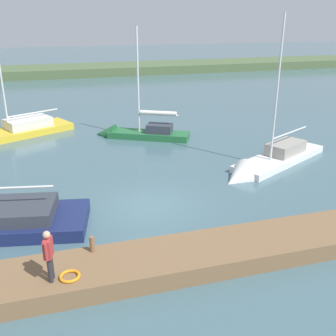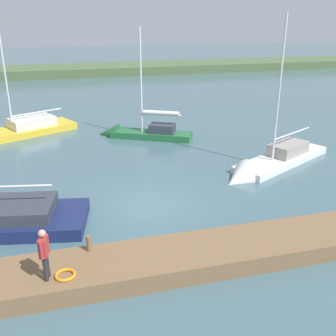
# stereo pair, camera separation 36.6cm
# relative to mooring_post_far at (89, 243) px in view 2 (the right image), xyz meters

# --- Properties ---
(ground_plane) EXTENTS (200.00, 200.00, 0.00)m
(ground_plane) POSITION_rel_mooring_post_far_xyz_m (-3.05, -4.02, -0.93)
(ground_plane) COLOR #42606B
(far_shoreline) EXTENTS (180.00, 8.00, 2.40)m
(far_shoreline) POSITION_rel_mooring_post_far_xyz_m (-3.05, -48.46, -0.93)
(far_shoreline) COLOR #4C603D
(far_shoreline) RESTS_ON ground_plane
(dock_pier) EXTENTS (20.37, 2.32, 0.65)m
(dock_pier) POSITION_rel_mooring_post_far_xyz_m (-3.05, 0.81, -0.61)
(dock_pier) COLOR brown
(dock_pier) RESTS_ON ground_plane
(mooring_post_far) EXTENTS (0.18, 0.18, 0.57)m
(mooring_post_far) POSITION_rel_mooring_post_far_xyz_m (0.00, 0.00, 0.00)
(mooring_post_far) COLOR brown
(mooring_post_far) RESTS_ON dock_pier
(life_ring_buoy) EXTENTS (0.66, 0.66, 0.10)m
(life_ring_buoy) POSITION_rel_mooring_post_far_xyz_m (0.84, 1.28, -0.24)
(life_ring_buoy) COLOR orange
(life_ring_buoy) RESTS_ON dock_pier
(sailboat_far_right) EXTENTS (9.43, 6.42, 11.26)m
(sailboat_far_right) POSITION_rel_mooring_post_far_xyz_m (4.86, -17.12, -0.81)
(sailboat_far_right) COLOR gold
(sailboat_far_right) RESTS_ON ground_plane
(sailboat_mid_channel) EXTENTS (6.73, 4.53, 8.24)m
(sailboat_mid_channel) POSITION_rel_mooring_post_far_xyz_m (-4.76, -14.96, -0.71)
(sailboat_mid_channel) COLOR #236638
(sailboat_mid_channel) RESTS_ON ground_plane
(sailboat_behind_pier) EXTENTS (8.44, 5.68, 9.32)m
(sailboat_behind_pier) POSITION_rel_mooring_post_far_xyz_m (-10.75, -7.06, -0.82)
(sailboat_behind_pier) COLOR white
(sailboat_behind_pier) RESTS_ON ground_plane
(person_on_dock) EXTENTS (0.31, 0.64, 1.70)m
(person_on_dock) POSITION_rel_mooring_post_far_xyz_m (1.37, 1.24, 0.70)
(person_on_dock) COLOR #28282D
(person_on_dock) RESTS_ON dock_pier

